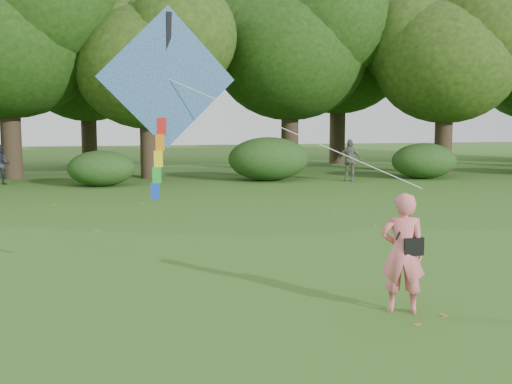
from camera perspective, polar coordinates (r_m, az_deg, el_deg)
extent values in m
plane|color=#265114|center=(9.97, 6.73, -9.87)|extent=(100.00, 100.00, 0.00)
imported|color=#EA6E78|center=(9.56, 12.91, -5.29)|extent=(0.75, 0.62, 1.76)
imported|color=#252931|center=(27.98, -21.76, 2.27)|extent=(0.85, 0.69, 1.64)
imported|color=slate|center=(27.70, 8.30, 2.82)|extent=(1.14, 0.88, 1.80)
cube|color=black|center=(9.56, 13.66, -4.67)|extent=(0.30, 0.20, 0.26)
cylinder|color=black|center=(9.44, 13.08, -2.70)|extent=(0.33, 0.14, 0.47)
cube|color=#2555A0|center=(10.29, -7.90, 9.99)|extent=(2.19, 0.41, 2.21)
cube|color=black|center=(10.32, -7.91, 9.98)|extent=(0.16, 0.33, 2.02)
cylinder|color=white|center=(9.66, 2.95, 5.45)|extent=(3.49, 1.82, 1.63)
cube|color=red|center=(10.29, -8.39, 5.82)|extent=(0.14, 0.06, 0.26)
cube|color=orange|center=(10.30, -8.53, 4.37)|extent=(0.14, 0.06, 0.26)
cube|color=yellow|center=(10.31, -8.67, 2.93)|extent=(0.14, 0.06, 0.26)
cube|color=green|center=(10.33, -8.81, 1.48)|extent=(0.14, 0.06, 0.26)
cube|color=blue|center=(10.36, -8.95, 0.05)|extent=(0.14, 0.06, 0.26)
cylinder|color=#3A2D1E|center=(30.48, -20.94, 4.74)|extent=(0.88, 0.88, 3.85)
ellipsoid|color=#1E3F11|center=(30.63, -21.29, 12.46)|extent=(8.00, 8.00, 6.80)
cylinder|color=#3A2D1E|center=(29.10, -9.48, 4.33)|extent=(0.80, 0.80, 3.15)
ellipsoid|color=#1E3F11|center=(29.14, -9.61, 10.89)|extent=(6.40, 6.40, 5.44)
cylinder|color=#3A2D1E|center=(32.09, 3.02, 5.12)|extent=(0.86, 0.86, 3.67)
ellipsoid|color=#1E3F11|center=(32.20, 3.07, 12.12)|extent=(7.60, 7.60, 6.46)
cylinder|color=#3A2D1E|center=(32.28, 16.32, 4.64)|extent=(0.83, 0.83, 3.43)
ellipsoid|color=#1E3F11|center=(32.35, 16.54, 11.00)|extent=(6.80, 6.80, 5.78)
cylinder|color=#3A2D1E|center=(36.63, -14.62, 5.00)|extent=(0.84, 0.84, 3.50)
ellipsoid|color=#1E3F11|center=(36.70, -14.80, 10.74)|extent=(7.00, 7.00, 5.95)
cylinder|color=#3A2D1E|center=(37.54, 7.25, 5.61)|extent=(0.90, 0.90, 4.02)
ellipsoid|color=#1E3F11|center=(37.67, 7.35, 11.95)|extent=(7.80, 7.80, 6.63)
ellipsoid|color=#264919|center=(26.26, -13.58, 2.06)|extent=(2.66, 2.09, 1.42)
ellipsoid|color=#264919|center=(27.69, 1.12, 2.97)|extent=(3.50, 2.75, 1.88)
ellipsoid|color=#264919|center=(29.56, 14.71, 2.70)|extent=(2.94, 2.31, 1.58)
cube|color=olive|center=(20.98, -10.14, -1.00)|extent=(0.14, 0.11, 0.01)
cube|color=olive|center=(9.25, 14.13, -11.35)|extent=(0.14, 0.12, 0.01)
cube|color=olive|center=(21.31, -17.54, -1.09)|extent=(0.14, 0.11, 0.01)
cube|color=olive|center=(16.36, -14.00, -3.35)|extent=(0.14, 0.14, 0.01)
cube|color=olive|center=(19.66, 6.96, -1.48)|extent=(0.14, 0.11, 0.01)
cube|color=olive|center=(9.76, 16.26, -10.44)|extent=(0.11, 0.14, 0.01)
cube|color=olive|center=(16.93, 10.48, -2.92)|extent=(0.09, 0.13, 0.01)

